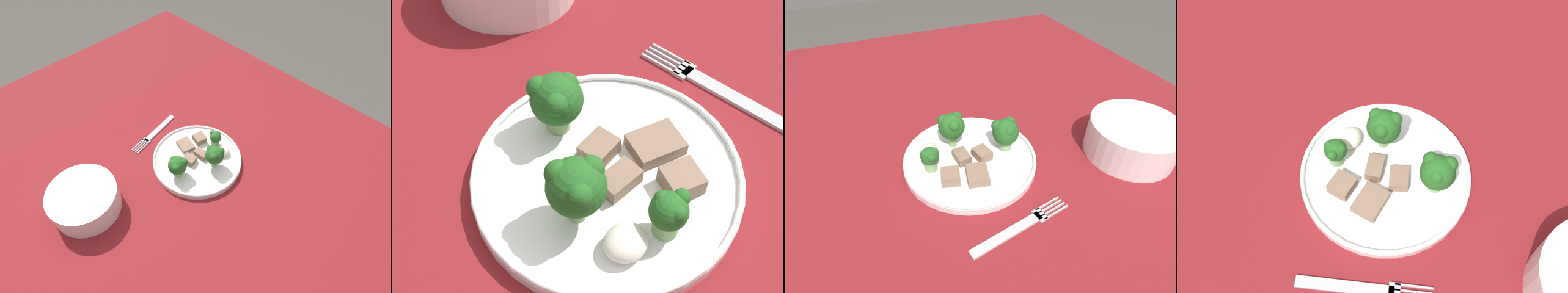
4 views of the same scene
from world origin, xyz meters
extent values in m
cube|color=maroon|center=(0.00, 0.00, 0.71)|extent=(1.37, 1.09, 0.03)
cylinder|color=brown|center=(-0.63, -0.48, 0.35)|extent=(0.06, 0.06, 0.70)
cylinder|color=brown|center=(-0.63, 0.48, 0.35)|extent=(0.06, 0.06, 0.70)
cylinder|color=white|center=(0.00, -0.04, 0.73)|extent=(0.24, 0.24, 0.01)
torus|color=white|center=(0.00, -0.04, 0.74)|extent=(0.24, 0.24, 0.01)
cube|color=#B2B2B7|center=(0.16, -0.05, 0.73)|extent=(0.04, 0.12, 0.00)
cube|color=#B2B2B7|center=(0.15, 0.01, 0.73)|extent=(0.03, 0.02, 0.00)
cube|color=#B2B2B7|center=(0.16, 0.03, 0.73)|extent=(0.01, 0.05, 0.00)
cube|color=#B2B2B7|center=(0.15, 0.03, 0.73)|extent=(0.01, 0.05, 0.00)
cube|color=#B2B2B7|center=(0.15, 0.03, 0.73)|extent=(0.01, 0.05, 0.00)
cube|color=#B2B2B7|center=(0.14, 0.03, 0.73)|extent=(0.01, 0.05, 0.00)
cylinder|color=white|center=(0.09, 0.24, 0.76)|extent=(0.16, 0.16, 0.07)
cylinder|color=silver|center=(0.09, 0.24, 0.76)|extent=(0.13, 0.13, 0.05)
cylinder|color=#7FA866|center=(-0.05, -0.06, 0.75)|extent=(0.02, 0.02, 0.03)
sphere|color=#215B1E|center=(-0.05, -0.06, 0.78)|extent=(0.05, 0.05, 0.05)
sphere|color=#215B1E|center=(-0.03, -0.06, 0.79)|extent=(0.02, 0.02, 0.02)
sphere|color=#215B1E|center=(-0.05, -0.05, 0.79)|extent=(0.02, 0.02, 0.02)
sphere|color=#215B1E|center=(-0.05, -0.07, 0.79)|extent=(0.02, 0.02, 0.02)
cylinder|color=#7FA866|center=(0.00, -0.12, 0.75)|extent=(0.02, 0.02, 0.02)
sphere|color=#215B1E|center=(0.00, -0.12, 0.77)|extent=(0.03, 0.03, 0.03)
sphere|color=#215B1E|center=(0.01, -0.12, 0.78)|extent=(0.01, 0.01, 0.01)
sphere|color=#215B1E|center=(0.00, -0.11, 0.78)|extent=(0.01, 0.01, 0.01)
sphere|color=#215B1E|center=(0.00, -0.12, 0.78)|extent=(0.01, 0.01, 0.01)
cylinder|color=#7FA866|center=(0.00, 0.03, 0.75)|extent=(0.02, 0.02, 0.02)
sphere|color=#215B1E|center=(0.00, 0.03, 0.78)|extent=(0.05, 0.05, 0.05)
sphere|color=#215B1E|center=(0.01, 0.03, 0.79)|extent=(0.02, 0.02, 0.02)
sphere|color=#215B1E|center=(-0.01, 0.04, 0.79)|extent=(0.02, 0.02, 0.02)
sphere|color=#215B1E|center=(-0.01, 0.01, 0.79)|extent=(0.02, 0.02, 0.02)
cube|color=#846651|center=(0.05, -0.05, 0.75)|extent=(0.05, 0.05, 0.01)
cube|color=#846651|center=(0.04, -0.09, 0.75)|extent=(0.04, 0.04, 0.02)
cube|color=#846651|center=(0.01, -0.02, 0.75)|extent=(0.04, 0.03, 0.02)
cube|color=#846651|center=(0.00, -0.06, 0.75)|extent=(0.04, 0.03, 0.02)
ellipsoid|color=silver|center=(-0.04, -0.11, 0.75)|extent=(0.04, 0.03, 0.02)
camera|label=1|loc=(-0.35, 0.31, 1.40)|focal=28.00mm
camera|label=2|loc=(-0.19, -0.24, 1.13)|focal=50.00mm
camera|label=3|loc=(0.38, -0.19, 1.11)|focal=28.00mm
camera|label=4|loc=(0.30, 0.02, 1.30)|focal=42.00mm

